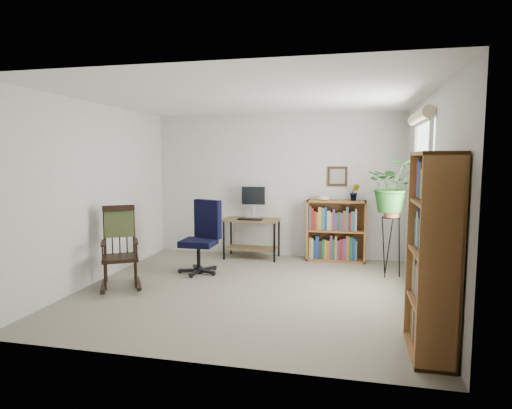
% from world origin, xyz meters
% --- Properties ---
extents(floor, '(4.20, 4.00, 0.00)m').
position_xyz_m(floor, '(0.00, 0.00, 0.00)').
color(floor, gray).
rests_on(floor, ground).
extents(ceiling, '(4.20, 4.00, 0.00)m').
position_xyz_m(ceiling, '(0.00, 0.00, 2.40)').
color(ceiling, white).
rests_on(ceiling, ground).
extents(wall_back, '(4.20, 0.00, 2.40)m').
position_xyz_m(wall_back, '(0.00, 2.00, 1.20)').
color(wall_back, silver).
rests_on(wall_back, ground).
extents(wall_front, '(4.20, 0.00, 2.40)m').
position_xyz_m(wall_front, '(0.00, -2.00, 1.20)').
color(wall_front, silver).
rests_on(wall_front, ground).
extents(wall_left, '(0.00, 4.00, 2.40)m').
position_xyz_m(wall_left, '(-2.10, 0.00, 1.20)').
color(wall_left, silver).
rests_on(wall_left, ground).
extents(wall_right, '(0.00, 4.00, 2.40)m').
position_xyz_m(wall_right, '(2.10, 0.00, 1.20)').
color(wall_right, silver).
rests_on(wall_right, ground).
extents(window, '(0.12, 1.20, 1.50)m').
position_xyz_m(window, '(2.06, 0.30, 1.40)').
color(window, white).
rests_on(window, wall_right).
extents(desk, '(0.92, 0.50, 0.66)m').
position_xyz_m(desk, '(-0.36, 1.70, 0.33)').
color(desk, brown).
rests_on(desk, floor).
extents(monitor, '(0.46, 0.16, 0.56)m').
position_xyz_m(monitor, '(-0.36, 1.84, 0.94)').
color(monitor, silver).
rests_on(monitor, desk).
extents(keyboard, '(0.40, 0.15, 0.02)m').
position_xyz_m(keyboard, '(-0.36, 1.58, 0.67)').
color(keyboard, black).
rests_on(keyboard, desk).
extents(office_chair, '(0.76, 0.76, 1.08)m').
position_xyz_m(office_chair, '(-0.90, 0.60, 0.54)').
color(office_chair, black).
rests_on(office_chair, floor).
extents(rocking_chair, '(0.94, 1.08, 1.07)m').
position_xyz_m(rocking_chair, '(-1.64, -0.27, 0.54)').
color(rocking_chair, black).
rests_on(rocking_chair, floor).
extents(low_bookshelf, '(0.94, 0.31, 0.99)m').
position_xyz_m(low_bookshelf, '(1.01, 1.82, 0.50)').
color(low_bookshelf, '#9B6332').
rests_on(low_bookshelf, floor).
extents(tall_bookshelf, '(0.32, 0.75, 1.72)m').
position_xyz_m(tall_bookshelf, '(1.92, -1.39, 0.86)').
color(tall_bookshelf, '#9B6332').
rests_on(tall_bookshelf, floor).
extents(plant_stand, '(0.34, 0.34, 0.99)m').
position_xyz_m(plant_stand, '(1.80, 1.04, 0.49)').
color(plant_stand, black).
rests_on(plant_stand, floor).
extents(spider_plant, '(1.69, 1.88, 1.46)m').
position_xyz_m(spider_plant, '(1.80, 1.04, 1.65)').
color(spider_plant, '#245D20').
rests_on(spider_plant, plant_stand).
extents(potted_plant_small, '(0.13, 0.24, 0.11)m').
position_xyz_m(potted_plant_small, '(1.29, 1.83, 1.05)').
color(potted_plant_small, '#245D20').
rests_on(potted_plant_small, low_bookshelf).
extents(framed_picture, '(0.32, 0.04, 0.32)m').
position_xyz_m(framed_picture, '(1.01, 1.97, 1.37)').
color(framed_picture, black).
rests_on(framed_picture, wall_back).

